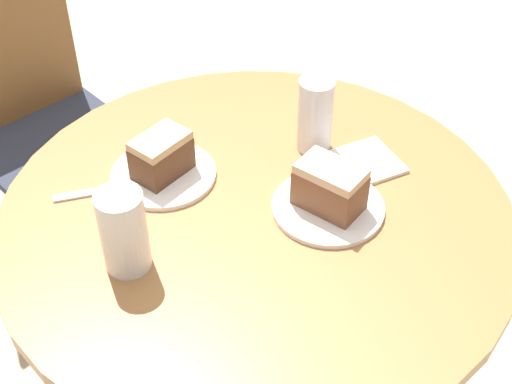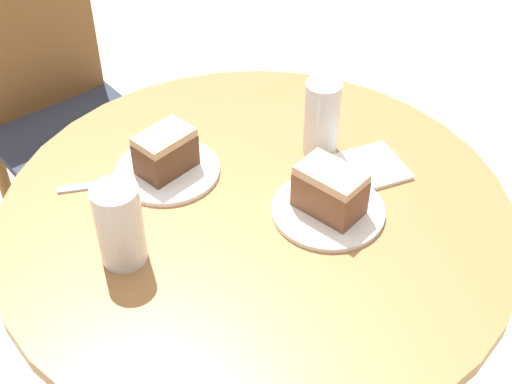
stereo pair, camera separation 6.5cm
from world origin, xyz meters
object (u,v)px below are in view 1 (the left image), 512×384
Objects in this scene: cake_slice_near at (161,155)px; cake_slice_far at (330,187)px; glass_lemonade at (315,118)px; chair at (50,133)px; plate_near at (164,174)px; glass_water at (124,235)px; plate_far at (328,207)px.

cake_slice_far is at bearing -54.06° from cake_slice_near.
cake_slice_near is 0.79× the size of glass_lemonade.
glass_lemonade is (0.28, -0.77, 0.36)m from chair.
chair is 6.59× the size of cake_slice_far.
glass_lemonade reaches higher than plate_near.
glass_water is at bearing -172.88° from glass_lemonade.
glass_water is (-0.36, 0.10, 0.06)m from plate_far.
cake_slice_near is 0.23m from glass_water.
cake_slice_near is 0.31m from glass_lemonade.
plate_far is 0.38m from glass_water.
plate_near is 1.33× the size of glass_water.
plate_far is (0.19, -0.26, 0.00)m from plate_near.
cake_slice_near is at bearing 0.00° from plate_near.
glass_water reaches higher than plate_far.
chair is at bearing 77.87° from glass_water.
cake_slice_far reaches higher than plate_far.
cake_slice_far is at bearing -122.40° from glass_lemonade.
cake_slice_near is (0.00, 0.00, 0.05)m from plate_near.
cake_slice_far is (0.19, -0.26, 0.05)m from plate_near.
cake_slice_far reaches higher than cake_slice_near.
plate_near is at bearing 180.00° from cake_slice_near.
chair is 0.92m from glass_water.
glass_lemonade is at bearing -19.47° from plate_near.
cake_slice_far is at bearing -84.89° from chair.
cake_slice_far is at bearing 0.00° from plate_far.
cake_slice_near is at bearing 125.94° from plate_far.
plate_far is 1.53× the size of cake_slice_far.
cake_slice_near is (-0.19, 0.26, 0.05)m from plate_far.
plate_near is 0.32m from glass_lemonade.
plate_far is 0.20m from glass_lemonade.
plate_near is at bearing 160.53° from glass_lemonade.
cake_slice_near reaches higher than plate_near.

